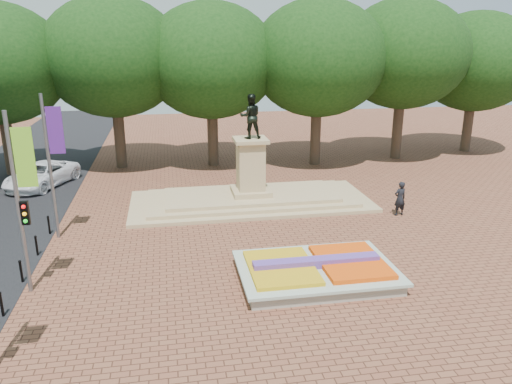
% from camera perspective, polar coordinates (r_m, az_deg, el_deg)
% --- Properties ---
extents(ground, '(90.00, 90.00, 0.00)m').
position_cam_1_polar(ground, '(22.28, 2.87, -7.77)').
color(ground, brown).
rests_on(ground, ground).
extents(flower_bed, '(6.30, 4.30, 0.91)m').
position_cam_1_polar(flower_bed, '(20.62, 6.96, -8.88)').
color(flower_bed, gray).
rests_on(flower_bed, ground).
extents(monument, '(14.00, 6.00, 6.40)m').
position_cam_1_polar(monument, '(29.30, -0.61, 0.35)').
color(monument, tan).
rests_on(monument, ground).
extents(tree_row_back, '(44.80, 8.80, 10.43)m').
position_cam_1_polar(tree_row_back, '(38.37, 0.33, 13.21)').
color(tree_row_back, '#36291D').
rests_on(tree_row_back, ground).
extents(banner_poles, '(0.88, 11.17, 7.00)m').
position_cam_1_polar(banner_poles, '(19.90, -25.54, -0.66)').
color(banner_poles, slate).
rests_on(banner_poles, ground).
extents(bollard_row, '(0.12, 13.12, 0.98)m').
position_cam_1_polar(bollard_row, '(21.09, -26.13, -9.60)').
color(bollard_row, black).
rests_on(bollard_row, ground).
extents(van, '(4.62, 6.19, 1.56)m').
position_cam_1_polar(van, '(35.55, -23.30, 1.80)').
color(van, white).
rests_on(van, ground).
extents(pedestrian, '(0.77, 0.57, 1.93)m').
position_cam_1_polar(pedestrian, '(28.41, 16.13, -0.73)').
color(pedestrian, black).
rests_on(pedestrian, ground).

